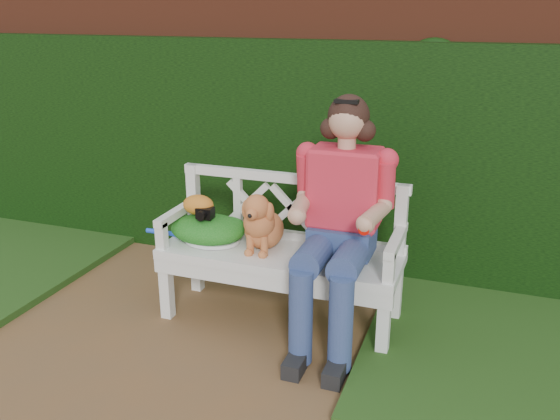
% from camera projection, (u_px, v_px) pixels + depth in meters
% --- Properties ---
extents(ground, '(60.00, 60.00, 0.00)m').
position_uv_depth(ground, '(145.00, 370.00, 3.30)').
color(ground, brown).
extents(brick_wall, '(10.00, 0.30, 2.20)m').
position_uv_depth(brick_wall, '(266.00, 116.00, 4.63)').
color(brick_wall, '#622A18').
rests_on(brick_wall, ground).
extents(ivy_hedge, '(10.00, 0.18, 1.70)m').
position_uv_depth(ivy_hedge, '(256.00, 154.00, 4.52)').
color(ivy_hedge, '#14380A').
rests_on(ivy_hedge, ground).
extents(garden_bench, '(1.63, 0.74, 0.48)m').
position_uv_depth(garden_bench, '(280.00, 286.00, 3.75)').
color(garden_bench, silver).
rests_on(garden_bench, ground).
extents(seated_woman, '(0.68, 0.87, 1.46)m').
position_uv_depth(seated_woman, '(342.00, 222.00, 3.45)').
color(seated_woman, '#E64C78').
rests_on(seated_woman, ground).
extents(dog, '(0.35, 0.41, 0.39)m').
position_uv_depth(dog, '(263.00, 220.00, 3.64)').
color(dog, brown).
rests_on(dog, garden_bench).
extents(tennis_racket, '(0.74, 0.42, 0.03)m').
position_uv_depth(tennis_racket, '(208.00, 239.00, 3.82)').
color(tennis_racket, white).
rests_on(tennis_racket, garden_bench).
extents(green_bag, '(0.51, 0.40, 0.17)m').
position_uv_depth(green_bag, '(208.00, 228.00, 3.81)').
color(green_bag, '#328541').
rests_on(green_bag, garden_bench).
extents(camera_item, '(0.11, 0.08, 0.07)m').
position_uv_depth(camera_item, '(205.00, 213.00, 3.74)').
color(camera_item, black).
rests_on(camera_item, green_bag).
extents(baseball_glove, '(0.21, 0.15, 0.13)m').
position_uv_depth(baseball_glove, '(198.00, 205.00, 3.79)').
color(baseball_glove, '#C36E1E').
rests_on(baseball_glove, green_bag).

